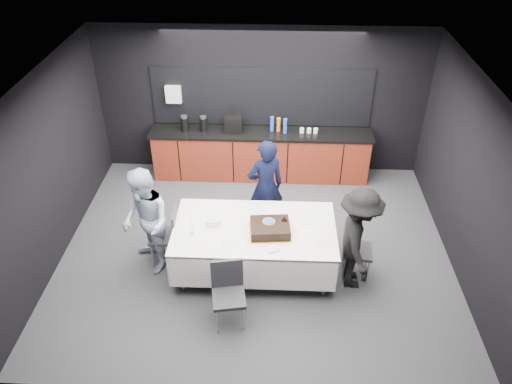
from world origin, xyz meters
TOP-DOWN VIEW (x-y plane):
  - ground at (0.00, 0.00)m, footprint 6.00×6.00m
  - room_shell at (0.00, 0.00)m, footprint 6.04×5.04m
  - kitchenette at (-0.02, 2.22)m, footprint 4.10×0.64m
  - party_table at (0.00, -0.40)m, footprint 2.32×1.32m
  - cake_assembly at (0.22, -0.49)m, footprint 0.63×0.53m
  - plate_stack at (-0.59, -0.34)m, footprint 0.22×0.22m
  - loose_plate_near at (-0.35, -0.75)m, footprint 0.20×0.20m
  - loose_plate_right_a at (0.73, -0.25)m, footprint 0.18×0.18m
  - loose_plate_right_b at (0.92, -0.67)m, footprint 0.22×0.22m
  - loose_plate_far at (0.12, -0.06)m, footprint 0.19×0.19m
  - fork_pile at (0.27, -0.87)m, footprint 0.19×0.15m
  - champagne_flute at (-0.88, -0.57)m, footprint 0.06×0.06m
  - chair_left at (-1.28, -0.25)m, footprint 0.44×0.44m
  - chair_right at (1.41, -0.45)m, footprint 0.46×0.46m
  - chair_near at (-0.30, -1.37)m, footprint 0.49×0.49m
  - person_center at (0.13, 0.57)m, footprint 0.70×0.59m
  - person_left at (-1.56, -0.41)m, footprint 0.97×1.02m
  - person_right at (1.44, -0.62)m, footprint 0.62×1.05m

SIDE VIEW (x-z plane):
  - ground at x=0.00m, z-range 0.00..0.00m
  - chair_left at x=-1.28m, z-range 0.07..1.00m
  - chair_right at x=1.41m, z-range 0.07..1.00m
  - chair_near at x=-0.30m, z-range 0.07..1.00m
  - kitchenette at x=-0.02m, z-range -0.48..1.57m
  - party_table at x=0.00m, z-range 0.25..1.03m
  - loose_plate_near at x=-0.35m, z-range 0.78..0.79m
  - loose_plate_right_a at x=0.73m, z-range 0.78..0.79m
  - loose_plate_right_b at x=0.92m, z-range 0.78..0.79m
  - loose_plate_far at x=0.12m, z-range 0.78..0.79m
  - fork_pile at x=0.27m, z-range 0.78..0.81m
  - person_right at x=1.44m, z-range 0.00..1.60m
  - person_center at x=0.13m, z-range 0.00..1.65m
  - plate_stack at x=-0.59m, z-range 0.78..0.88m
  - person_left at x=-1.56m, z-range 0.00..1.67m
  - cake_assembly at x=0.22m, z-range 0.76..0.94m
  - champagne_flute at x=-0.88m, z-range 0.83..1.05m
  - room_shell at x=0.00m, z-range 0.45..3.27m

